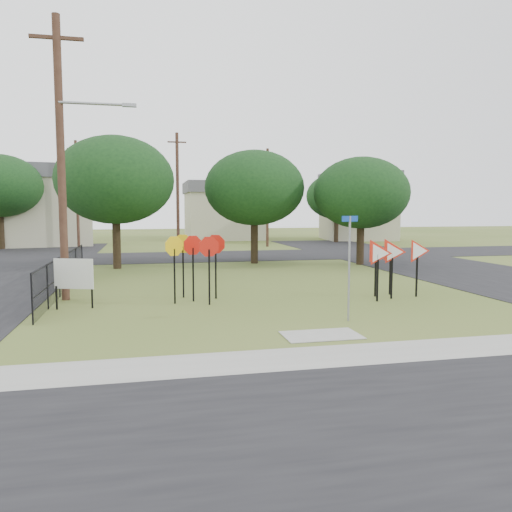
% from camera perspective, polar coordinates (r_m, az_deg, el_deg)
% --- Properties ---
extents(ground, '(140.00, 140.00, 0.00)m').
position_cam_1_polar(ground, '(15.47, 4.43, -6.89)').
color(ground, '#485B22').
extents(street_near, '(60.00, 8.00, 0.02)m').
position_cam_1_polar(street_near, '(7.74, 25.49, -20.18)').
color(street_near, black).
rests_on(street_near, ground).
extents(sidewalk, '(30.00, 1.60, 0.02)m').
position_cam_1_polar(sidewalk, '(11.64, 10.56, -11.06)').
color(sidewalk, gray).
rests_on(sidewalk, ground).
extents(planting_strip, '(30.00, 0.80, 0.02)m').
position_cam_1_polar(planting_strip, '(10.59, 13.16, -12.78)').
color(planting_strip, '#485B22').
rests_on(planting_strip, ground).
extents(street_right, '(8.00, 50.00, 0.02)m').
position_cam_1_polar(street_right, '(29.63, 21.26, -1.33)').
color(street_right, black).
rests_on(street_right, ground).
extents(street_far, '(60.00, 8.00, 0.02)m').
position_cam_1_polar(street_far, '(34.89, -5.15, -0.02)').
color(street_far, black).
rests_on(street_far, ground).
extents(curb_pad, '(2.00, 1.20, 0.02)m').
position_cam_1_polar(curb_pad, '(13.25, 7.48, -8.97)').
color(curb_pad, gray).
rests_on(curb_pad, ground).
extents(street_name_sign, '(0.59, 0.27, 3.09)m').
position_cam_1_polar(street_name_sign, '(14.77, 10.61, -0.61)').
color(street_name_sign, gray).
rests_on(street_name_sign, ground).
extents(stop_sign_cluster, '(2.22, 1.87, 2.38)m').
position_cam_1_polar(stop_sign_cluster, '(17.83, -6.99, 0.47)').
color(stop_sign_cluster, black).
rests_on(stop_sign_cluster, ground).
extents(yield_sign_cluster, '(2.80, 1.76, 2.21)m').
position_cam_1_polar(yield_sign_cluster, '(19.10, 15.18, 0.24)').
color(yield_sign_cluster, black).
rests_on(yield_sign_cluster, ground).
extents(info_board, '(1.28, 0.45, 1.67)m').
position_cam_1_polar(info_board, '(17.44, -20.11, -2.13)').
color(info_board, black).
rests_on(info_board, ground).
extents(utility_pole_main, '(3.55, 0.33, 10.00)m').
position_cam_1_polar(utility_pole_main, '(19.26, -21.22, 10.76)').
color(utility_pole_main, '#4B2F22').
rests_on(utility_pole_main, ground).
extents(far_pole_a, '(1.40, 0.24, 9.00)m').
position_cam_1_polar(far_pole_a, '(38.56, -8.95, 7.27)').
color(far_pole_a, '#4B2F22').
rests_on(far_pole_a, ground).
extents(far_pole_b, '(1.40, 0.24, 8.50)m').
position_cam_1_polar(far_pole_b, '(43.73, 1.32, 6.78)').
color(far_pole_b, '#4B2F22').
rests_on(far_pole_b, ground).
extents(far_pole_c, '(1.40, 0.24, 9.00)m').
position_cam_1_polar(far_pole_c, '(44.83, -19.77, 6.75)').
color(far_pole_c, '#4B2F22').
rests_on(far_pole_c, ground).
extents(fence_run, '(0.05, 11.55, 1.50)m').
position_cam_1_polar(fence_run, '(21.10, -21.08, -1.79)').
color(fence_run, black).
rests_on(fence_run, ground).
extents(house_left, '(10.58, 8.88, 7.20)m').
position_cam_1_polar(house_left, '(49.40, -23.77, 5.36)').
color(house_left, '#B2AF8F').
rests_on(house_left, ground).
extents(house_mid, '(8.40, 8.40, 6.20)m').
position_cam_1_polar(house_mid, '(55.10, -3.70, 5.23)').
color(house_mid, '#B2AF8F').
rests_on(house_mid, ground).
extents(house_right, '(8.30, 8.30, 7.20)m').
position_cam_1_polar(house_right, '(55.21, 11.54, 5.66)').
color(house_right, '#B2AF8F').
rests_on(house_right, ground).
extents(tree_near_left, '(6.40, 6.40, 7.27)m').
position_cam_1_polar(tree_near_left, '(28.54, -15.81, 8.34)').
color(tree_near_left, '#2E2214').
rests_on(tree_near_left, ground).
extents(tree_near_mid, '(6.00, 6.00, 6.80)m').
position_cam_1_polar(tree_near_mid, '(30.17, -0.19, 7.77)').
color(tree_near_mid, '#2E2214').
rests_on(tree_near_mid, ground).
extents(tree_near_right, '(5.60, 5.60, 6.33)m').
position_cam_1_polar(tree_near_right, '(30.15, 11.94, 7.06)').
color(tree_near_right, '#2E2214').
rests_on(tree_near_right, ground).
extents(tree_far_right, '(6.00, 6.00, 6.80)m').
position_cam_1_polar(tree_far_right, '(49.99, 9.21, 6.76)').
color(tree_far_right, '#2E2214').
rests_on(tree_far_right, ground).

